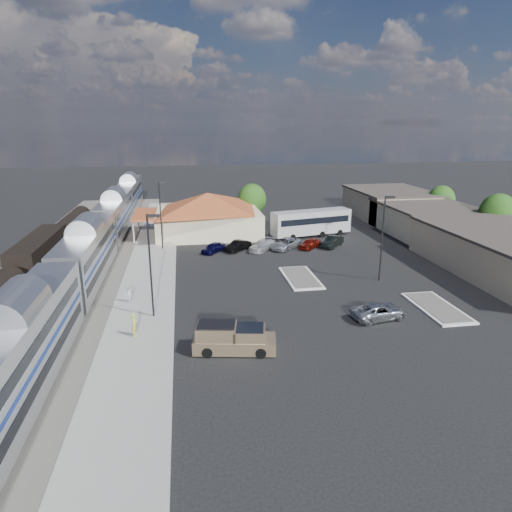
{
  "coord_description": "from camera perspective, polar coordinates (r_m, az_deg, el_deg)",
  "views": [
    {
      "loc": [
        -8.09,
        -42.86,
        16.02
      ],
      "look_at": [
        -0.88,
        1.75,
        2.8
      ],
      "focal_mm": 32.0,
      "sensor_mm": 36.0,
      "label": 1
    }
  ],
  "objects": [
    {
      "name": "parked_car_b",
      "position": [
        59.2,
        -2.31,
        1.27
      ],
      "size": [
        3.93,
        3.91,
        1.35
      ],
      "primitive_type": "imported",
      "rotation": [
        0.0,
        0.0,
        -0.79
      ],
      "color": "black",
      "rests_on": "ground"
    },
    {
      "name": "pickup_truck",
      "position": [
        33.6,
        -2.67,
        -10.31
      ],
      "size": [
        6.22,
        3.18,
        2.05
      ],
      "rotation": [
        0.0,
        0.0,
        1.39
      ],
      "color": "#9D8260",
      "rests_on": "ground"
    },
    {
      "name": "buildings_east",
      "position": [
        68.96,
        22.66,
        3.54
      ],
      "size": [
        14.4,
        51.4,
        4.8
      ],
      "color": "#C6B28C",
      "rests_on": "ground"
    },
    {
      "name": "parked_car_a",
      "position": [
        58.64,
        -5.38,
        1.03
      ],
      "size": [
        3.61,
        3.88,
        1.29
      ],
      "primitive_type": "imported",
      "rotation": [
        0.0,
        0.0,
        -0.7
      ],
      "color": "#0B0B38",
      "rests_on": "ground"
    },
    {
      "name": "suv",
      "position": [
        40.25,
        15.18,
        -6.7
      ],
      "size": [
        5.18,
        3.06,
        1.35
      ],
      "primitive_type": "imported",
      "rotation": [
        0.0,
        0.0,
        1.75
      ],
      "color": "#A8ACB1",
      "rests_on": "ground"
    },
    {
      "name": "platform",
      "position": [
        51.54,
        -13.08,
        -2.14
      ],
      "size": [
        5.5,
        92.0,
        0.18
      ],
      "primitive_type": "cube",
      "color": "gray",
      "rests_on": "ground"
    },
    {
      "name": "tree_east_b",
      "position": [
        70.14,
        27.98,
        4.71
      ],
      "size": [
        4.94,
        4.94,
        6.96
      ],
      "color": "#382314",
      "rests_on": "ground"
    },
    {
      "name": "tree_east_c",
      "position": [
        81.63,
        22.14,
        6.48
      ],
      "size": [
        4.41,
        4.41,
        6.21
      ],
      "color": "#382314",
      "rests_on": "ground"
    },
    {
      "name": "traffic_island_south",
      "position": [
        49.11,
        5.59,
        -2.68
      ],
      "size": [
        3.3,
        7.5,
        0.21
      ],
      "color": "silver",
      "rests_on": "ground"
    },
    {
      "name": "ground",
      "position": [
        46.46,
        1.42,
        -3.87
      ],
      "size": [
        280.0,
        280.0,
        0.0
      ],
      "primitive_type": "plane",
      "color": "black",
      "rests_on": "ground"
    },
    {
      "name": "lamp_plat_s",
      "position": [
        38.48,
        -13.0,
        -0.24
      ],
      "size": [
        1.08,
        0.25,
        9.0
      ],
      "color": "black",
      "rests_on": "ground"
    },
    {
      "name": "lamp_lot",
      "position": [
        48.56,
        15.66,
        2.99
      ],
      "size": [
        1.08,
        0.25,
        9.0
      ],
      "color": "black",
      "rests_on": "ground"
    },
    {
      "name": "lamp_plat_n",
      "position": [
        59.89,
        -11.78,
        5.69
      ],
      "size": [
        1.08,
        0.25,
        9.0
      ],
      "color": "black",
      "rests_on": "ground"
    },
    {
      "name": "passenger_train",
      "position": [
        49.99,
        -20.26,
        0.02
      ],
      "size": [
        3.0,
        104.0,
        5.55
      ],
      "color": "silver",
      "rests_on": "ground"
    },
    {
      "name": "parked_car_f",
      "position": [
        61.96,
        9.53,
        1.79
      ],
      "size": [
        4.07,
        4.37,
        1.46
      ],
      "primitive_type": "imported",
      "rotation": [
        0.0,
        0.0,
        -0.71
      ],
      "color": "black",
      "rests_on": "ground"
    },
    {
      "name": "person_a",
      "position": [
        36.65,
        -14.97,
        -8.31
      ],
      "size": [
        0.52,
        0.72,
        1.83
      ],
      "primitive_type": "imported",
      "rotation": [
        0.0,
        0.0,
        1.43
      ],
      "color": "gold",
      "rests_on": "platform"
    },
    {
      "name": "parked_car_c",
      "position": [
        59.36,
        0.79,
        1.33
      ],
      "size": [
        4.53,
        4.81,
        1.37
      ],
      "primitive_type": "imported",
      "rotation": [
        0.0,
        0.0,
        -0.71
      ],
      "color": "silver",
      "rests_on": "ground"
    },
    {
      "name": "tree_depot",
      "position": [
        74.67,
        -0.52,
        7.06
      ],
      "size": [
        4.71,
        4.71,
        6.63
      ],
      "color": "#382314",
      "rests_on": "ground"
    },
    {
      "name": "person_b",
      "position": [
        43.41,
        -15.72,
        -4.6
      ],
      "size": [
        0.79,
        0.91,
        1.6
      ],
      "primitive_type": "imported",
      "rotation": [
        0.0,
        0.0,
        -1.31
      ],
      "color": "white",
      "rests_on": "platform"
    },
    {
      "name": "railbed",
      "position": [
        54.84,
        -22.36,
        -1.88
      ],
      "size": [
        16.0,
        100.0,
        0.12
      ],
      "primitive_type": "cube",
      "color": "#4C4944",
      "rests_on": "ground"
    },
    {
      "name": "traffic_island_north",
      "position": [
        44.23,
        21.68,
        -6.0
      ],
      "size": [
        3.3,
        7.5,
        0.21
      ],
      "color": "silver",
      "rests_on": "ground"
    },
    {
      "name": "coach_bus",
      "position": [
        67.08,
        6.93,
        4.3
      ],
      "size": [
        12.18,
        5.16,
        3.82
      ],
      "rotation": [
        0.0,
        0.0,
        1.79
      ],
      "color": "silver",
      "rests_on": "ground"
    },
    {
      "name": "parked_car_e",
      "position": [
        60.77,
        6.75,
        1.55
      ],
      "size": [
        3.83,
        3.83,
        1.32
      ],
      "primitive_type": "imported",
      "rotation": [
        0.0,
        0.0,
        -0.78
      ],
      "color": "maroon",
      "rests_on": "ground"
    },
    {
      "name": "parked_car_d",
      "position": [
        60.26,
        3.74,
        1.55
      ],
      "size": [
        5.27,
        5.28,
        1.42
      ],
      "primitive_type": "imported",
      "rotation": [
        0.0,
        0.0,
        -0.78
      ],
      "color": "#9CA0A4",
      "rests_on": "ground"
    },
    {
      "name": "station_depot",
      "position": [
        68.18,
        -6.07,
        5.32
      ],
      "size": [
        18.35,
        12.24,
        6.2
      ],
      "color": "beige",
      "rests_on": "ground"
    },
    {
      "name": "freight_cars",
      "position": [
        55.8,
        -25.4,
        0.06
      ],
      "size": [
        2.8,
        46.0,
        4.0
      ],
      "color": "black",
      "rests_on": "ground"
    }
  ]
}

